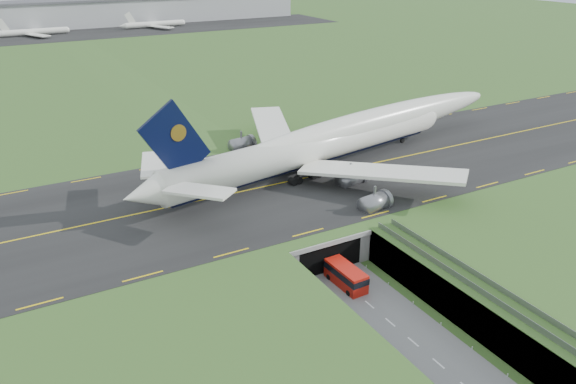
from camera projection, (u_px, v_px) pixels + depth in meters
ground at (358, 296)px, 87.71m from camera, size 900.00×900.00×0.00m
airfield_deck at (359, 280)px, 86.50m from camera, size 800.00×800.00×6.00m
trench_road at (388, 321)px, 81.67m from camera, size 12.00×75.00×0.20m
taxiway at (263, 187)px, 111.65m from camera, size 800.00×44.00×0.18m
tunnel_portal at (304, 233)px, 99.73m from camera, size 17.00×22.30×6.00m
guideway at (510, 311)px, 75.16m from camera, size 3.00×53.00×7.05m
jumbo_jet at (340, 138)px, 122.14m from camera, size 102.67×63.87×21.46m
shuttle_tram at (346, 276)px, 89.66m from camera, size 3.36×8.26×3.32m
cargo_terminal at (54, 14)px, 321.56m from camera, size 320.00×67.00×15.60m
distant_hills at (116, 17)px, 461.93m from camera, size 700.00×91.00×60.00m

